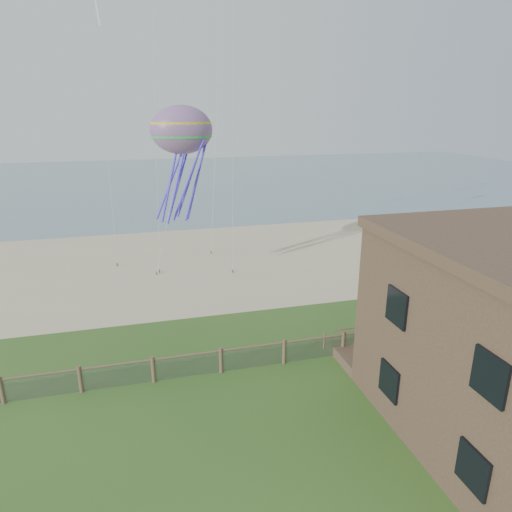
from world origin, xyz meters
name	(u,v)px	position (x,y,z in m)	size (l,w,h in m)	color
ground	(254,468)	(0.00, 0.00, 0.00)	(160.00, 160.00, 0.00)	#2B511B
sand_beach	(183,263)	(0.00, 22.00, 0.00)	(72.00, 20.00, 0.02)	tan
ocean	(155,180)	(0.00, 66.00, 0.00)	(160.00, 68.00, 0.02)	slate
chainlink_fence	(221,362)	(0.00, 6.00, 0.55)	(36.20, 0.20, 1.25)	#4A3629
motel_deck	(479,342)	(13.00, 5.00, 0.25)	(15.00, 2.00, 0.50)	brown
picnic_table	(391,383)	(6.68, 2.72, 0.42)	(1.97, 1.49, 0.83)	brown
octopus_kite	(183,162)	(-0.17, 16.80, 8.28)	(3.66, 2.59, 7.54)	#E14723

